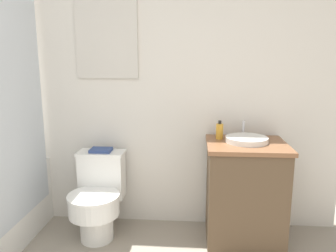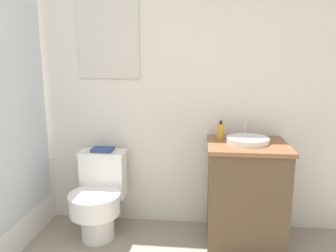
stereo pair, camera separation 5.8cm
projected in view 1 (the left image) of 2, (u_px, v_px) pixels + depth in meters
name	position (u px, v px, depth m)	size (l,w,h in m)	color
wall_back	(122.00, 75.00, 2.67)	(3.55, 0.07, 2.50)	silver
toilet	(98.00, 197.00, 2.57)	(0.39, 0.54, 0.66)	white
vanity	(244.00, 193.00, 2.47)	(0.58, 0.52, 0.79)	brown
sink	(247.00, 139.00, 2.41)	(0.31, 0.35, 0.13)	white
soap_bottle	(220.00, 131.00, 2.50)	(0.05, 0.05, 0.14)	gold
book_on_tank	(101.00, 150.00, 2.63)	(0.17, 0.13, 0.02)	#33477F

